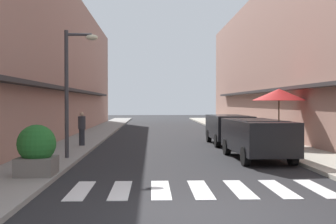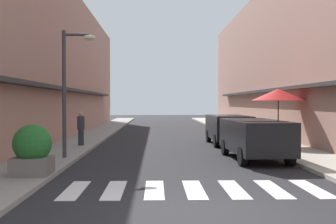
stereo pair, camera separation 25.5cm
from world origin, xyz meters
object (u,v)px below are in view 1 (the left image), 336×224
parked_car_near (257,135)px  pedestrian_walking_near (82,128)px  parked_car_mid (229,126)px  street_lamp (73,78)px  cafe_umbrella (279,95)px  planter_corner (37,150)px

parked_car_near → pedestrian_walking_near: bearing=148.8°
parked_car_near → parked_car_mid: 5.57m
parked_car_mid → pedestrian_walking_near: bearing=-169.5°
street_lamp → parked_car_near: bearing=0.4°
cafe_umbrella → pedestrian_walking_near: cafe_umbrella is taller
parked_car_mid → cafe_umbrella: 2.93m
cafe_umbrella → pedestrian_walking_near: 9.28m
cafe_umbrella → planter_corner: 12.09m
planter_corner → pedestrian_walking_near: pedestrian_walking_near is taller
planter_corner → cafe_umbrella: bearing=40.8°
parked_car_near → planter_corner: 7.84m
parked_car_near → planter_corner: size_ratio=3.28×
street_lamp → cafe_umbrella: street_lamp is taller
street_lamp → parked_car_mid: bearing=40.2°
parked_car_mid → pedestrian_walking_near: size_ratio=2.66×
parked_car_near → parked_car_mid: size_ratio=1.10×
parked_car_near → pedestrian_walking_near: size_ratio=2.92×
pedestrian_walking_near → parked_car_mid: bearing=53.4°
street_lamp → pedestrian_walking_near: 4.78m
parked_car_near → pedestrian_walking_near: pedestrian_walking_near is taller
parked_car_near → planter_corner: (-6.96, -3.61, -0.14)m
parked_car_mid → parked_car_near: bearing=-90.0°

